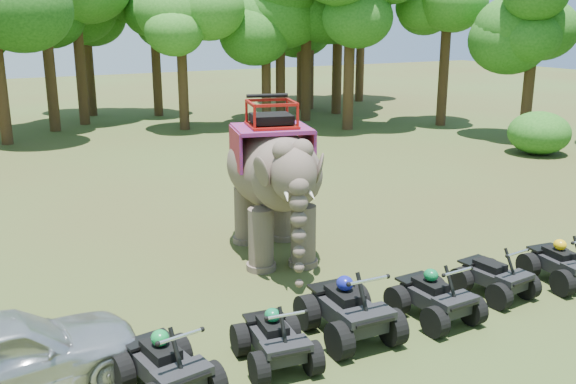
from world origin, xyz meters
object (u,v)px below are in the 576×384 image
parked_car (4,357)px  atv_0 (165,357)px  atv_2 (349,301)px  atv_5 (564,258)px  atv_4 (495,270)px  elephant (273,178)px  atv_3 (435,290)px  atv_1 (275,332)px

parked_car → atv_0: 2.44m
atv_2 → atv_5: bearing=0.3°
atv_0 → atv_4: bearing=-6.6°
elephant → parked_car: bearing=-136.4°
elephant → parked_car: (-6.43, -3.67, -1.23)m
atv_3 → atv_5: bearing=-2.1°
parked_car → atv_2: 5.78m
atv_2 → atv_5: 5.48m
parked_car → atv_0: bearing=-122.7°
atv_0 → atv_3: 5.37m
atv_0 → atv_5: 9.01m
elephant → parked_car: 7.50m
atv_5 → atv_2: bearing=-175.1°
atv_1 → atv_4: atv_1 is taller
atv_3 → atv_5: (3.63, 0.04, -0.01)m
elephant → atv_4: size_ratio=2.98×
atv_1 → atv_5: bearing=7.3°
elephant → atv_0: size_ratio=2.71×
parked_car → elephant: bearing=-67.5°
atv_2 → atv_3: (1.85, -0.20, -0.08)m
parked_car → atv_5: (11.21, -0.97, -0.10)m
atv_0 → atv_2: 3.53m
parked_car → atv_2: bearing=-105.3°
atv_0 → atv_4: size_ratio=1.10×
parked_car → atv_4: parked_car is taller
parked_car → atv_1: (4.10, -1.04, -0.11)m
elephant → atv_2: bearing=-85.1°
atv_1 → atv_5: size_ratio=0.98×
atv_2 → atv_4: atv_2 is taller
elephant → atv_2: 4.70m
atv_1 → atv_2: (1.62, 0.23, 0.11)m
parked_car → atv_0: size_ratio=2.42×
atv_0 → elephant: bearing=39.0°
atv_3 → parked_car: bearing=169.7°
atv_0 → atv_1: 1.90m
atv_1 → atv_5: atv_5 is taller
elephant → atv_3: elephant is taller
atv_1 → atv_4: size_ratio=1.03×
elephant → parked_car: size_ratio=1.12×
atv_3 → atv_4: 1.86m
atv_0 → atv_3: atv_0 is taller
parked_car → atv_3: (7.57, -1.01, -0.09)m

